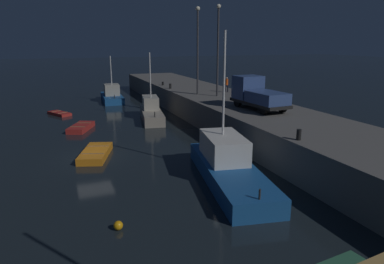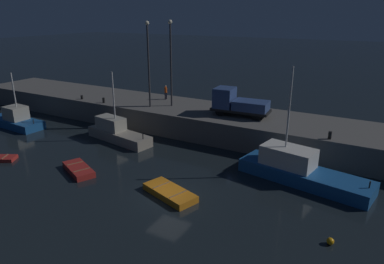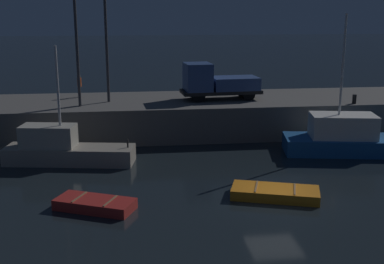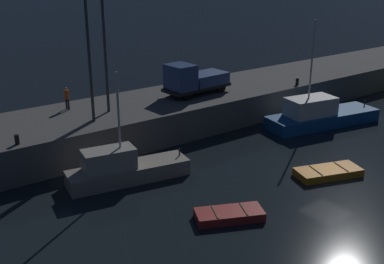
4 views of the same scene
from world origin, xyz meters
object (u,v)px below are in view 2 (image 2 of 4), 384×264
at_px(mooring_buoy_near, 330,241).
at_px(utility_truck, 237,103).
at_px(fishing_boat_blue, 117,132).
at_px(lamp_post_east, 171,58).
at_px(dockworker, 166,91).
at_px(bollard_central, 82,97).
at_px(bollard_east, 330,135).
at_px(fishing_boat_orange, 299,170).
at_px(dinghy_red_small, 170,193).
at_px(bollard_west, 104,100).
at_px(lamp_post_west, 148,59).
at_px(fishing_boat_white, 16,120).
at_px(rowboat_white_mid, 79,169).

xyz_separation_m(mooring_buoy_near, utility_truck, (-11.28, 13.70, 3.47)).
relative_size(fishing_boat_blue, lamp_post_east, 0.85).
bearing_deg(dockworker, fishing_boat_blue, -91.57).
bearing_deg(lamp_post_east, dockworker, 134.98).
height_order(mooring_buoy_near, bollard_central, bollard_central).
height_order(fishing_boat_blue, bollard_east, fishing_boat_blue).
distance_m(fishing_boat_orange, mooring_buoy_near, 7.88).
distance_m(dinghy_red_small, utility_truck, 13.87).
xyz_separation_m(fishing_boat_blue, bollard_west, (-5.00, 3.76, 1.88)).
relative_size(dinghy_red_small, dockworker, 2.66).
xyz_separation_m(dinghy_red_small, mooring_buoy_near, (10.70, -0.27, -0.04)).
xyz_separation_m(mooring_buoy_near, lamp_post_west, (-20.86, 12.24, 7.39)).
relative_size(fishing_boat_white, rowboat_white_mid, 1.95).
xyz_separation_m(bollard_central, bollard_east, (27.99, -0.27, 0.09)).
bearing_deg(dockworker, bollard_central, -151.40).
bearing_deg(utility_truck, fishing_boat_blue, -147.53).
height_order(bollard_west, bollard_east, bollard_east).
bearing_deg(bollard_central, lamp_post_east, 13.16).
xyz_separation_m(lamp_post_east, bollard_east, (16.99, -2.84, -4.91)).
relative_size(lamp_post_east, bollard_west, 15.21).
height_order(fishing_boat_blue, fishing_boat_orange, fishing_boat_orange).
xyz_separation_m(fishing_boat_white, fishing_boat_orange, (30.91, 1.90, 0.12)).
height_order(dinghy_red_small, lamp_post_east, lamp_post_east).
height_order(fishing_boat_blue, dinghy_red_small, fishing_boat_blue).
bearing_deg(rowboat_white_mid, mooring_buoy_near, 0.25).
height_order(fishing_boat_blue, lamp_post_west, lamp_post_west).
bearing_deg(bollard_west, lamp_post_east, 19.88).
bearing_deg(dockworker, lamp_post_west, -84.59).
relative_size(fishing_boat_orange, bollard_west, 17.03).
distance_m(lamp_post_east, bollard_west, 9.33).
xyz_separation_m(fishing_boat_blue, dockworker, (0.24, 8.67, 2.53)).
relative_size(lamp_post_west, dockworker, 5.35).
height_order(fishing_boat_orange, bollard_west, fishing_boat_orange).
distance_m(utility_truck, dockworker, 10.17).
xyz_separation_m(rowboat_white_mid, bollard_east, (17.19, 10.93, 2.50)).
distance_m(mooring_buoy_near, bollard_west, 28.75).
bearing_deg(lamp_post_east, dinghy_red_small, -58.29).
height_order(dinghy_red_small, dockworker, dockworker).
xyz_separation_m(fishing_boat_white, mooring_buoy_near, (34.35, -5.16, -0.58)).
bearing_deg(mooring_buoy_near, lamp_post_east, 144.23).
xyz_separation_m(mooring_buoy_near, lamp_post_east, (-18.99, 13.68, 7.45)).
height_order(fishing_boat_white, dinghy_red_small, fishing_boat_white).
bearing_deg(fishing_boat_orange, bollard_west, 170.31).
distance_m(fishing_boat_blue, rowboat_white_mid, 7.67).
relative_size(utility_truck, dockworker, 3.51).
bearing_deg(bollard_central, rowboat_white_mid, -46.02).
relative_size(lamp_post_west, utility_truck, 1.53).
bearing_deg(bollard_east, fishing_boat_white, -170.03).
bearing_deg(fishing_boat_blue, mooring_buoy_near, -18.63).
distance_m(lamp_post_east, bollard_east, 17.91).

